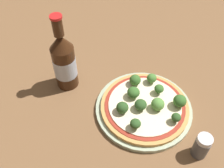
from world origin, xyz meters
name	(u,v)px	position (x,y,z in m)	size (l,w,h in m)	color
ground_plane	(148,111)	(0.00, 0.00, 0.00)	(3.00, 3.00, 0.00)	brown
plate	(144,109)	(-0.01, 0.01, 0.01)	(0.25, 0.25, 0.01)	#A3B293
pizza	(145,106)	(-0.01, 0.01, 0.02)	(0.22, 0.22, 0.01)	tan
broccoli_floret_0	(158,104)	(0.01, -0.02, 0.04)	(0.03, 0.03, 0.03)	#6B8E51
broccoli_floret_1	(152,78)	(0.06, 0.05, 0.04)	(0.03, 0.03, 0.03)	#6B8E51
broccoli_floret_2	(135,80)	(0.02, 0.07, 0.04)	(0.03, 0.03, 0.03)	#6B8E51
broccoli_floret_3	(133,92)	(-0.01, 0.05, 0.04)	(0.03, 0.03, 0.03)	#6B8E51
broccoli_floret_4	(180,101)	(0.05, -0.05, 0.05)	(0.03, 0.03, 0.03)	#6B8E51
broccoli_floret_5	(122,108)	(-0.07, 0.03, 0.04)	(0.03, 0.03, 0.03)	#6B8E51
broccoli_floret_6	(176,117)	(0.01, -0.08, 0.04)	(0.02, 0.02, 0.03)	#6B8E51
broccoli_floret_7	(159,89)	(0.05, 0.01, 0.04)	(0.02, 0.02, 0.03)	#6B8E51
broccoli_floret_8	(135,124)	(-0.07, -0.02, 0.04)	(0.03, 0.03, 0.03)	#6B8E51
broccoli_floret_9	(141,105)	(-0.03, 0.01, 0.04)	(0.03, 0.03, 0.03)	#6B8E51
beer_bottle	(64,61)	(-0.10, 0.22, 0.09)	(0.06, 0.06, 0.22)	#381E0F
pepper_shaker	(202,146)	(0.00, -0.16, 0.03)	(0.04, 0.04, 0.07)	#4C4C51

